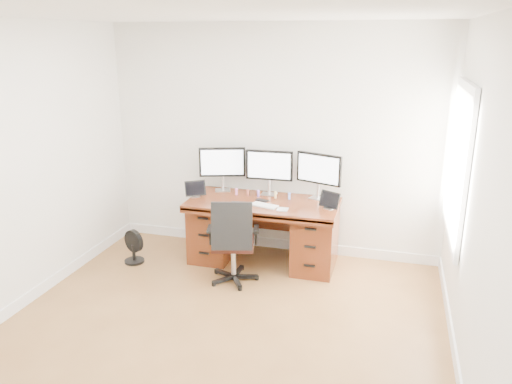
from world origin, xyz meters
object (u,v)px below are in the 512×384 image
(desk, at_px, (264,229))
(floor_fan, at_px, (133,247))
(keyboard, at_px, (264,205))
(office_chair, at_px, (233,255))
(monitor_center, at_px, (269,167))

(desk, relative_size, floor_fan, 4.31)
(desk, relative_size, keyboard, 5.70)
(office_chair, relative_size, floor_fan, 2.41)
(monitor_center, relative_size, keyboard, 1.85)
(office_chair, distance_m, keyboard, 0.65)
(office_chair, distance_m, monitor_center, 1.16)
(keyboard, bearing_deg, office_chair, -103.40)
(keyboard, bearing_deg, desk, 121.93)
(monitor_center, xyz_separation_m, keyboard, (0.06, -0.43, -0.33))
(monitor_center, bearing_deg, office_chair, -103.93)
(monitor_center, bearing_deg, keyboard, -84.81)
(monitor_center, distance_m, keyboard, 0.54)
(floor_fan, xyz_separation_m, monitor_center, (1.45, 0.69, 0.90))
(desk, height_order, office_chair, office_chair)
(floor_fan, bearing_deg, office_chair, 14.33)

